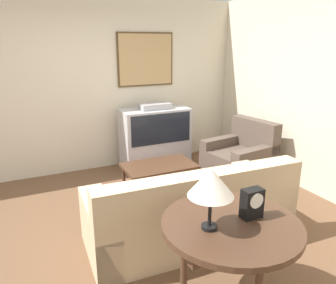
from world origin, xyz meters
name	(u,v)px	position (x,y,z in m)	size (l,w,h in m)	color
ground_plane	(132,231)	(0.00, 0.00, 0.00)	(12.00, 12.00, 0.00)	brown
wall_back	(85,86)	(0.02, 2.13, 1.36)	(12.00, 0.10, 2.70)	beige
wall_right	(318,95)	(2.63, 0.00, 1.35)	(0.06, 12.00, 2.70)	beige
area_rug	(162,194)	(0.68, 0.70, 0.01)	(1.92, 1.41, 0.01)	brown
tv	(155,138)	(1.02, 1.72, 0.51)	(1.11, 0.51, 1.08)	#B7B7BC
couch	(190,214)	(0.51, -0.40, 0.31)	(2.14, 0.98, 0.86)	#CCB289
armchair	(240,160)	(1.98, 0.71, 0.30)	(0.95, 0.95, 0.89)	brown
coffee_table	(159,168)	(0.64, 0.71, 0.40)	(0.94, 0.59, 0.44)	#472D1E
console_table	(231,231)	(0.28, -1.39, 0.72)	(1.00, 1.00, 0.79)	#472D1E
table_lamp	(211,183)	(0.10, -1.39, 1.12)	(0.31, 0.31, 0.44)	black
mantel_clock	(252,203)	(0.45, -1.39, 0.90)	(0.15, 0.10, 0.22)	black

